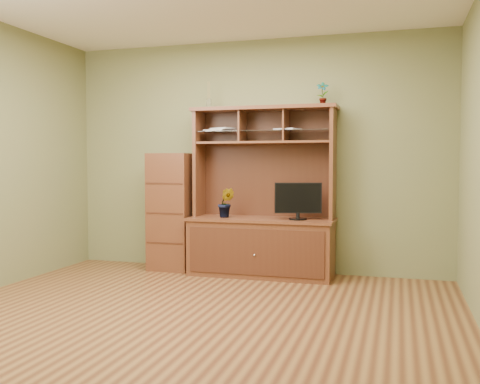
% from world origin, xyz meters
% --- Properties ---
extents(room, '(4.54, 4.04, 2.74)m').
position_xyz_m(room, '(0.00, 0.00, 1.35)').
color(room, '#4F2916').
rests_on(room, ground).
extents(media_hutch, '(1.66, 0.61, 1.90)m').
position_xyz_m(media_hutch, '(0.16, 1.73, 0.52)').
color(media_hutch, '#4D2516').
rests_on(media_hutch, room).
extents(monitor, '(0.50, 0.20, 0.40)m').
position_xyz_m(monitor, '(0.59, 1.65, 0.86)').
color(monitor, black).
rests_on(monitor, media_hutch).
extents(orchid_plant, '(0.20, 0.17, 0.34)m').
position_xyz_m(orchid_plant, '(-0.23, 1.65, 0.82)').
color(orchid_plant, '#345F20').
rests_on(orchid_plant, media_hutch).
extents(top_plant, '(0.14, 0.11, 0.26)m').
position_xyz_m(top_plant, '(0.82, 1.80, 2.03)').
color(top_plant, '#385D20').
rests_on(top_plant, media_hutch).
extents(reed_diffuser, '(0.06, 0.06, 0.31)m').
position_xyz_m(reed_diffuser, '(-0.50, 1.81, 2.02)').
color(reed_diffuser, silver).
rests_on(reed_diffuser, media_hutch).
extents(magazines, '(1.14, 0.27, 0.04)m').
position_xyz_m(magazines, '(-0.10, 1.80, 1.65)').
color(magazines, silver).
rests_on(magazines, media_hutch).
extents(side_cabinet, '(0.49, 0.45, 1.38)m').
position_xyz_m(side_cabinet, '(-0.94, 1.76, 0.69)').
color(side_cabinet, '#4D2516').
rests_on(side_cabinet, room).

